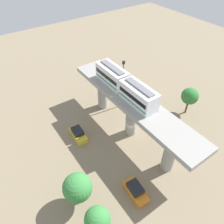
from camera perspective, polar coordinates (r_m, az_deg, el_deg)
ground_plane at (r=40.18m, az=4.76°, el=-5.32°), size 120.00×120.00×0.00m
viaduct at (r=36.16m, az=5.27°, el=0.99°), size 5.20×28.00×7.74m
train at (r=35.40m, az=3.34°, el=7.16°), size 2.64×13.55×3.24m
parked_car_yellow at (r=39.22m, az=-8.92°, el=-5.71°), size 2.07×4.31×1.76m
parked_car_orange at (r=32.61m, az=6.18°, el=-19.85°), size 2.19×4.35×1.76m
tree_near_viaduct at (r=44.02m, az=19.78°, el=3.92°), size 3.28×3.28×5.73m
tree_mid_lot at (r=29.47m, az=-9.07°, el=-19.01°), size 3.86×3.86×5.77m
tree_far_corner at (r=27.78m, az=-3.86°, el=-26.35°), size 3.11×3.11×5.15m
signal_post at (r=42.25m, az=2.85°, el=7.66°), size 0.44×0.28×10.34m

